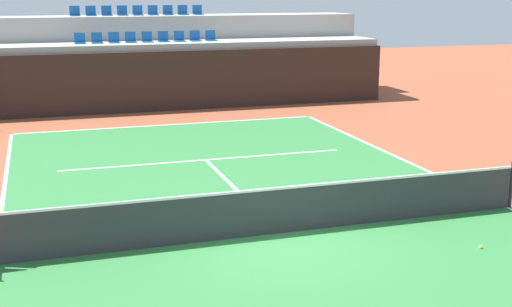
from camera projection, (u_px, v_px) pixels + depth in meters
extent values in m
plane|color=brown|center=(281.00, 233.00, 13.83)|extent=(80.00, 80.00, 0.00)
cube|color=#2D7238|center=(281.00, 233.00, 13.83)|extent=(11.00, 24.00, 0.01)
cube|color=white|center=(170.00, 125.00, 24.89)|extent=(11.00, 0.10, 0.00)
cube|color=white|center=(507.00, 207.00, 15.44)|extent=(0.10, 24.00, 0.00)
cube|color=white|center=(206.00, 160.00, 19.75)|extent=(8.26, 0.10, 0.00)
cube|color=white|center=(237.00, 190.00, 16.79)|extent=(0.10, 6.40, 0.00)
cube|color=black|center=(154.00, 82.00, 27.48)|extent=(20.01, 0.30, 2.41)
cube|color=#9E9E99|center=(149.00, 74.00, 28.70)|extent=(20.01, 2.40, 2.67)
cube|color=#9E9E99|center=(140.00, 57.00, 30.80)|extent=(20.01, 2.40, 3.69)
cube|color=#145193|center=(80.00, 43.00, 27.57)|extent=(0.44, 0.44, 0.04)
cube|color=#145193|center=(80.00, 38.00, 27.71)|extent=(0.44, 0.04, 0.40)
cube|color=#145193|center=(97.00, 43.00, 27.78)|extent=(0.44, 0.44, 0.04)
cube|color=#145193|center=(97.00, 37.00, 27.91)|extent=(0.44, 0.04, 0.40)
cube|color=#145193|center=(114.00, 43.00, 27.98)|extent=(0.44, 0.44, 0.04)
cube|color=#145193|center=(114.00, 37.00, 28.11)|extent=(0.44, 0.04, 0.40)
cube|color=#145193|center=(131.00, 42.00, 28.18)|extent=(0.44, 0.44, 0.04)
cube|color=#145193|center=(130.00, 36.00, 28.31)|extent=(0.44, 0.04, 0.40)
cube|color=#145193|center=(148.00, 42.00, 28.38)|extent=(0.44, 0.44, 0.04)
cube|color=#145193|center=(147.00, 36.00, 28.52)|extent=(0.44, 0.04, 0.40)
cube|color=#145193|center=(164.00, 41.00, 28.59)|extent=(0.44, 0.44, 0.04)
cube|color=#145193|center=(163.00, 36.00, 28.72)|extent=(0.44, 0.04, 0.40)
cube|color=#145193|center=(180.00, 41.00, 28.79)|extent=(0.44, 0.44, 0.04)
cube|color=#145193|center=(179.00, 36.00, 28.92)|extent=(0.44, 0.04, 0.40)
cube|color=#145193|center=(196.00, 41.00, 28.99)|extent=(0.44, 0.44, 0.04)
cube|color=#145193|center=(195.00, 35.00, 29.12)|extent=(0.44, 0.04, 0.40)
cube|color=#145193|center=(211.00, 40.00, 29.19)|extent=(0.44, 0.44, 0.04)
cube|color=#145193|center=(210.00, 35.00, 29.33)|extent=(0.44, 0.04, 0.40)
cube|color=#145193|center=(75.00, 16.00, 29.56)|extent=(0.44, 0.44, 0.04)
cube|color=#145193|center=(75.00, 10.00, 29.69)|extent=(0.44, 0.04, 0.40)
cube|color=#145193|center=(91.00, 16.00, 29.76)|extent=(0.44, 0.44, 0.04)
cube|color=#145193|center=(91.00, 10.00, 29.89)|extent=(0.44, 0.04, 0.40)
cube|color=#145193|center=(107.00, 15.00, 29.96)|extent=(0.44, 0.44, 0.04)
cube|color=#145193|center=(106.00, 10.00, 30.10)|extent=(0.44, 0.04, 0.40)
cube|color=#145193|center=(123.00, 15.00, 30.17)|extent=(0.44, 0.44, 0.04)
cube|color=#145193|center=(122.00, 10.00, 30.30)|extent=(0.44, 0.04, 0.40)
cube|color=#145193|center=(138.00, 15.00, 30.37)|extent=(0.44, 0.44, 0.04)
cube|color=#145193|center=(137.00, 10.00, 30.50)|extent=(0.44, 0.04, 0.40)
cube|color=#145193|center=(154.00, 15.00, 30.57)|extent=(0.44, 0.44, 0.04)
cube|color=#145193|center=(153.00, 10.00, 30.70)|extent=(0.44, 0.04, 0.40)
cube|color=#145193|center=(169.00, 15.00, 30.77)|extent=(0.44, 0.44, 0.04)
cube|color=#145193|center=(168.00, 10.00, 30.91)|extent=(0.44, 0.04, 0.40)
cube|color=#145193|center=(183.00, 15.00, 30.98)|extent=(0.44, 0.44, 0.04)
cube|color=#145193|center=(182.00, 9.00, 31.11)|extent=(0.44, 0.04, 0.40)
cube|color=#145193|center=(198.00, 14.00, 31.18)|extent=(0.44, 0.44, 0.04)
cube|color=#145193|center=(197.00, 9.00, 31.31)|extent=(0.44, 0.04, 0.40)
cylinder|color=black|center=(511.00, 185.00, 15.33)|extent=(0.08, 0.08, 1.07)
cube|color=#333338|center=(281.00, 211.00, 13.72)|extent=(10.90, 0.02, 0.92)
cube|color=white|center=(281.00, 188.00, 13.60)|extent=(10.90, 0.04, 0.05)
sphere|color=#CCE033|center=(481.00, 247.00, 12.98)|extent=(0.07, 0.07, 0.07)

